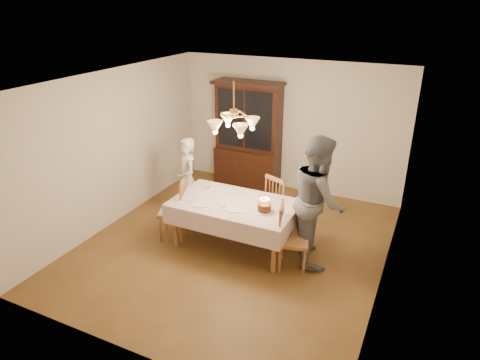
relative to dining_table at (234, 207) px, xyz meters
The scene contains 14 objects.
ground 0.68m from the dining_table, ahead, with size 5.00×5.00×0.00m, color brown.
room_shell 0.90m from the dining_table, ahead, with size 5.00×5.00×5.00m.
dining_table is the anchor object (origin of this frame).
china_hutch 2.42m from the dining_table, 109.42° to the left, with size 1.38×0.54×2.16m.
chair_far_side 0.96m from the dining_table, 59.49° to the left, with size 0.56×0.55×1.00m.
chair_left_end 1.06m from the dining_table, 169.62° to the right, with size 0.55×0.56×1.00m.
chair_right_end 1.06m from the dining_table, 10.36° to the right, with size 0.51×0.53×1.00m.
elderly_woman 1.25m from the dining_table, 156.99° to the left, with size 0.54×0.35×1.48m, color beige.
adult_in_grey 1.28m from the dining_table, ahead, with size 0.93×0.73×1.92m, color slate.
birthday_cake 0.55m from the dining_table, ahead, with size 0.30×0.30×0.21m.
place_setting_near_left 0.53m from the dining_table, 145.47° to the right, with size 0.41×0.26×0.02m.
place_setting_near_right 0.27m from the dining_table, 65.18° to the right, with size 0.39×0.24×0.02m.
place_setting_far_left 0.54m from the dining_table, 146.42° to the left, with size 0.38×0.23×0.02m.
chandelier 1.29m from the dining_table, 155.46° to the right, with size 0.62×0.62×0.73m.
Camera 1 is at (2.59, -5.26, 3.65)m, focal length 32.00 mm.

